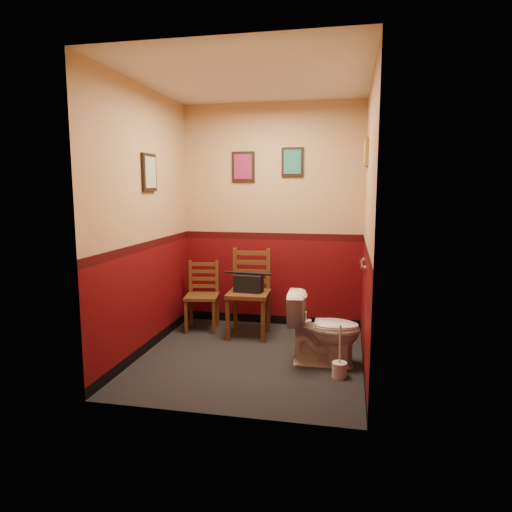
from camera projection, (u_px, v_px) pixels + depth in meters
The scene contains 17 objects.
floor at pixel (251, 358), 4.60m from camera, with size 2.20×2.40×0.00m, color black.
ceiling at pixel (251, 78), 4.20m from camera, with size 2.20×2.40×0.00m, color silver.
wall_back at pixel (272, 216), 5.56m from camera, with size 2.20×2.70×0.00m, color #51070B.
wall_front at pixel (215, 237), 3.23m from camera, with size 2.20×2.70×0.00m, color #51070B.
wall_left at pixel (145, 222), 4.62m from camera, with size 2.40×2.70×0.00m, color #51070B.
wall_right at pixel (368, 226), 4.18m from camera, with size 2.40×2.70×0.00m, color #51070B.
grab_bar at pixel (362, 264), 4.48m from camera, with size 0.05×0.56×0.06m.
framed_print_back_a at pixel (243, 167), 5.52m from camera, with size 0.28×0.04×0.36m.
framed_print_back_b at pixel (292, 162), 5.39m from camera, with size 0.26×0.04×0.34m.
framed_print_left at pixel (149, 172), 4.64m from camera, with size 0.04×0.30×0.38m.
framed_print_right at pixel (366, 153), 4.66m from camera, with size 0.04×0.34×0.28m.
toilet at pixel (324, 329), 4.39m from camera, with size 0.39×0.71×0.69m, color white.
toilet_brush at pixel (339, 368), 4.12m from camera, with size 0.14×0.14×0.49m.
chair_left at pixel (202, 296), 5.48m from camera, with size 0.44×0.44×0.82m.
chair_right at pixel (249, 293), 5.24m from camera, with size 0.48×0.48×0.99m.
handbag at pixel (249, 283), 5.18m from camera, with size 0.33×0.18×0.23m.
tp_stack at pixel (302, 321), 5.56m from camera, with size 0.23×0.12×0.20m.
Camera 1 is at (0.94, -4.29, 1.69)m, focal length 32.00 mm.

